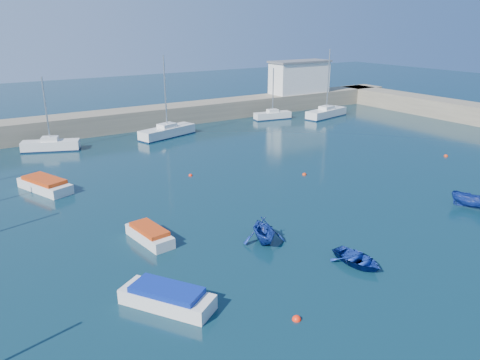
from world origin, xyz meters
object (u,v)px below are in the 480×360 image
sailboat_6 (167,132)px  motorboat_2 (45,185)px  sailboat_8 (326,113)px  dinghy_center (357,259)px  sailboat_5 (51,145)px  sailboat_7 (272,115)px  dinghy_left (264,230)px  dinghy_right (473,201)px  motorboat_0 (167,297)px  motorboat_1 (150,234)px  harbor_office (299,78)px

sailboat_6 → motorboat_2: sailboat_6 is taller
sailboat_8 → dinghy_center: size_ratio=3.04×
sailboat_5 → sailboat_7: (32.11, 0.90, -0.05)m
sailboat_6 → dinghy_left: 31.99m
sailboat_8 → dinghy_right: size_ratio=3.12×
sailboat_8 → dinghy_right: 37.41m
sailboat_7 → dinghy_left: size_ratio=2.31×
sailboat_7 → motorboat_0: bearing=146.9°
sailboat_6 → dinghy_right: bearing=179.4°
dinghy_right → motorboat_1: bearing=138.3°
motorboat_0 → motorboat_1: bearing=40.5°
sailboat_8 → dinghy_center: (-30.07, -35.45, -0.34)m
motorboat_0 → dinghy_left: (8.55, 3.41, 0.34)m
sailboat_5 → dinghy_left: bearing=-145.8°
sailboat_8 → motorboat_1: 47.03m
sailboat_7 → motorboat_1: sailboat_7 is taller
sailboat_7 → dinghy_right: sailboat_7 is taller
sailboat_5 → sailboat_7: bearing=-66.2°
motorboat_2 → dinghy_center: size_ratio=1.77×
motorboat_1 → sailboat_5: bearing=83.8°
sailboat_5 → dinghy_right: bearing=-124.1°
sailboat_5 → motorboat_0: bearing=-160.5°
motorboat_2 → dinghy_center: 27.54m
dinghy_left → motorboat_0: bearing=-138.6°
sailboat_8 → dinghy_right: (-15.73, -33.94, -0.06)m
motorboat_2 → motorboat_1: bearing=-96.0°
sailboat_7 → dinghy_right: (-7.87, -37.20, 0.03)m
motorboat_0 → dinghy_left: size_ratio=1.56×
harbor_office → motorboat_2: bearing=-156.1°
sailboat_8 → motorboat_1: size_ratio=2.36×
sailboat_7 → dinghy_right: size_ratio=2.31×
motorboat_0 → dinghy_center: size_ratio=1.52×
motorboat_2 → sailboat_6: bearing=15.0°
motorboat_2 → sailboat_5: bearing=55.2°
sailboat_8 → dinghy_center: sailboat_8 is taller
harbor_office → sailboat_5: 42.17m
dinghy_center → sailboat_8: bearing=46.2°
sailboat_6 → motorboat_1: bearing=136.6°
sailboat_7 → dinghy_right: 38.03m
sailboat_8 → motorboat_0: bearing=116.3°
sailboat_7 → sailboat_8: bearing=-102.8°
dinghy_center → dinghy_left: dinghy_left is taller
sailboat_5 → motorboat_0: 35.65m
sailboat_6 → dinghy_center: size_ratio=3.05×
motorboat_1 → dinghy_center: 13.60m
sailboat_5 → dinghy_left: size_ratio=2.56×
dinghy_right → sailboat_8: bearing=42.8°
harbor_office → dinghy_right: 46.07m
sailboat_5 → sailboat_6: 14.03m
sailboat_7 → motorboat_2: size_ratio=1.28×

